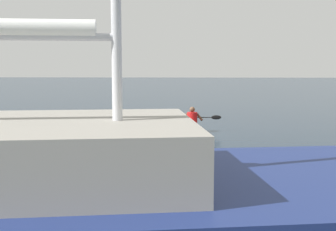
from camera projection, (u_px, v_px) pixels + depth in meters
name	position (u px, v px, depth m)	size (l,w,h in m)	color
ground_plane	(154.00, 132.00, 16.50)	(160.00, 160.00, 0.00)	#1E2D3D
kayak	(192.00, 130.00, 16.18)	(0.97, 4.57, 0.25)	red
kayaker	(192.00, 118.00, 16.28)	(2.34, 0.50, 0.75)	red
sailboat_far_left_berth	(56.00, 214.00, 5.03)	(11.01, 4.80, 13.47)	navy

